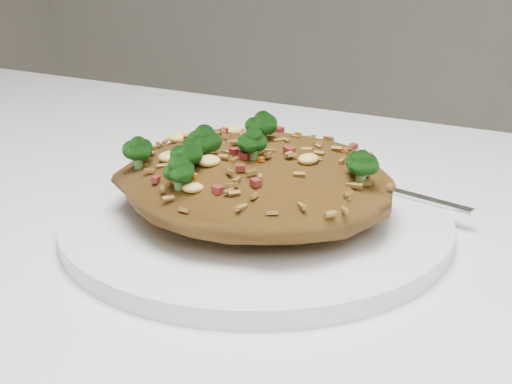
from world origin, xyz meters
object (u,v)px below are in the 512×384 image
dining_table (178,355)px  plate (256,220)px  fork (385,189)px  fried_rice (255,171)px

dining_table → plate: 0.12m
dining_table → fork: size_ratio=7.44×
dining_table → fried_rice: bearing=55.0°
fried_rice → plate: bearing=71.7°
plate → fried_rice: size_ratio=1.39×
plate → fork: (0.07, 0.08, 0.01)m
plate → fried_rice: (-0.00, -0.00, 0.04)m
fried_rice → fork: bearing=49.8°
plate → fried_rice: 0.04m
dining_table → fork: 0.21m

